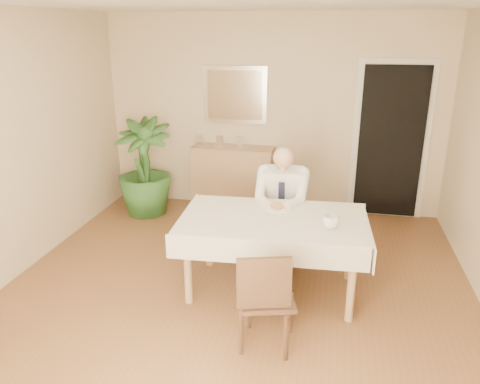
% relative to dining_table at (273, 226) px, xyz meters
% --- Properties ---
extents(room, '(5.00, 5.02, 2.60)m').
position_rel_dining_table_xyz_m(room, '(-0.33, -0.26, 0.63)').
color(room, brown).
rests_on(room, ground).
extents(window, '(1.34, 0.04, 1.44)m').
position_rel_dining_table_xyz_m(window, '(-0.33, -2.73, 0.78)').
color(window, silver).
rests_on(window, room).
extents(doorway, '(0.96, 0.07, 2.10)m').
position_rel_dining_table_xyz_m(doorway, '(1.22, 2.20, 0.33)').
color(doorway, silver).
rests_on(doorway, ground).
extents(mirror, '(0.86, 0.04, 0.76)m').
position_rel_dining_table_xyz_m(mirror, '(-0.83, 2.21, 0.88)').
color(mirror, silver).
rests_on(mirror, room).
extents(dining_table, '(1.76, 1.09, 0.75)m').
position_rel_dining_table_xyz_m(dining_table, '(0.00, 0.00, 0.00)').
color(dining_table, '#A98258').
rests_on(dining_table, ground).
extents(chair_far, '(0.45, 0.45, 0.94)m').
position_rel_dining_table_xyz_m(chair_far, '(-0.00, 0.89, -0.14)').
color(chair_far, '#3D261A').
rests_on(chair_far, ground).
extents(chair_near, '(0.49, 0.50, 0.85)m').
position_rel_dining_table_xyz_m(chair_near, '(0.06, -0.89, -0.19)').
color(chair_near, '#3D261A').
rests_on(chair_near, ground).
extents(seated_man, '(0.48, 0.72, 1.24)m').
position_rel_dining_table_xyz_m(seated_man, '(-0.00, 0.59, 0.02)').
color(seated_man, white).
rests_on(seated_man, ground).
extents(plate, '(0.26, 0.26, 0.02)m').
position_rel_dining_table_xyz_m(plate, '(0.01, 0.23, 0.09)').
color(plate, white).
rests_on(plate, dining_table).
extents(food, '(0.14, 0.14, 0.06)m').
position_rel_dining_table_xyz_m(food, '(0.01, 0.23, 0.11)').
color(food, '#966039').
rests_on(food, dining_table).
extents(knife, '(0.01, 0.13, 0.01)m').
position_rel_dining_table_xyz_m(knife, '(0.05, 0.17, 0.11)').
color(knife, silver).
rests_on(knife, dining_table).
extents(fork, '(0.01, 0.13, 0.01)m').
position_rel_dining_table_xyz_m(fork, '(-0.03, 0.17, 0.11)').
color(fork, silver).
rests_on(fork, dining_table).
extents(coffee_mug, '(0.17, 0.17, 0.11)m').
position_rel_dining_table_xyz_m(coffee_mug, '(0.51, -0.13, 0.14)').
color(coffee_mug, white).
rests_on(coffee_mug, dining_table).
extents(sideboard, '(1.11, 0.41, 0.88)m').
position_rel_dining_table_xyz_m(sideboard, '(-0.83, 2.06, -0.23)').
color(sideboard, '#A98258').
rests_on(sideboard, ground).
extents(photo_frame_left, '(0.10, 0.02, 0.14)m').
position_rel_dining_table_xyz_m(photo_frame_left, '(-1.31, 2.10, 0.28)').
color(photo_frame_left, silver).
rests_on(photo_frame_left, sideboard).
extents(photo_frame_center, '(0.10, 0.02, 0.14)m').
position_rel_dining_table_xyz_m(photo_frame_center, '(-1.02, 2.09, 0.28)').
color(photo_frame_center, silver).
rests_on(photo_frame_center, sideboard).
extents(photo_frame_right, '(0.10, 0.02, 0.14)m').
position_rel_dining_table_xyz_m(photo_frame_right, '(-0.74, 2.09, 0.28)').
color(photo_frame_right, silver).
rests_on(photo_frame_right, sideboard).
extents(potted_palm, '(0.83, 0.83, 1.29)m').
position_rel_dining_table_xyz_m(potted_palm, '(-1.94, 1.64, -0.02)').
color(potted_palm, '#26501F').
rests_on(potted_palm, ground).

